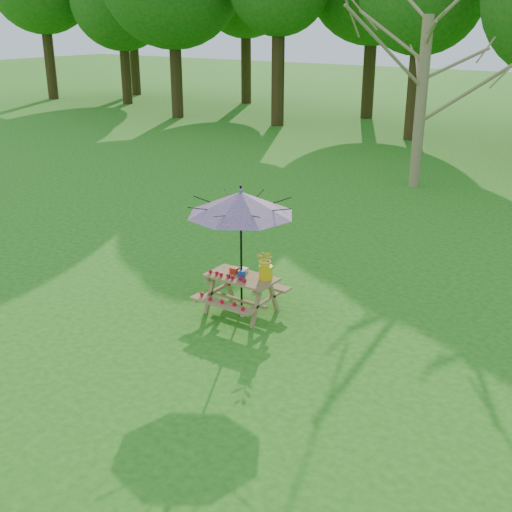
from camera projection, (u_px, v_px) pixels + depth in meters
The scene contains 5 objects.
picnic_table at pixel (241, 295), 10.94m from camera, with size 1.20×1.32×0.67m.
patio_umbrella at pixel (241, 203), 10.38m from camera, with size 2.06×2.06×2.25m.
produce_bins at pixel (240, 272), 10.87m from camera, with size 0.36×0.36×0.13m.
tomatoes_row at pixel (228, 276), 10.75m from camera, with size 0.77×0.13×0.07m, color red, non-canonical shape.
flower_bucket at pixel (266, 264), 10.63m from camera, with size 0.34×0.30×0.51m.
Camera 1 is at (9.79, -3.59, 4.78)m, focal length 45.00 mm.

